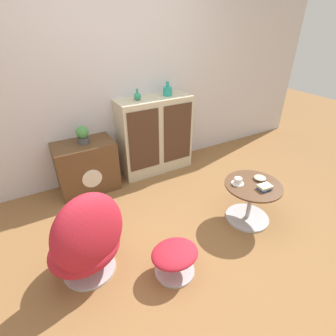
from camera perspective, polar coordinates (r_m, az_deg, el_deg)
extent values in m
plane|color=olive|center=(2.61, 4.01, -16.57)|extent=(12.00, 12.00, 0.00)
cube|color=silver|center=(3.34, -11.86, 19.41)|extent=(6.40, 0.06, 2.60)
cube|color=beige|center=(3.53, -2.91, 7.10)|extent=(0.97, 0.37, 1.01)
cube|color=#472D1E|center=(3.26, -5.20, 5.90)|extent=(0.41, 0.01, 0.77)
cube|color=#472D1E|center=(3.47, 2.11, 7.57)|extent=(0.41, 0.01, 0.77)
cube|color=brown|center=(3.32, -17.28, 0.28)|extent=(0.69, 0.43, 0.62)
cylinder|color=beige|center=(3.16, -16.16, -2.24)|extent=(0.23, 0.01, 0.23)
cylinder|color=#B7B7BC|center=(2.52, -16.64, -20.10)|extent=(0.44, 0.44, 0.02)
cylinder|color=#B7B7BC|center=(2.48, -16.85, -19.22)|extent=(0.06, 0.06, 0.09)
ellipsoid|color=#B21E2D|center=(2.34, -17.56, -16.17)|extent=(0.76, 0.70, 0.29)
ellipsoid|color=#B21E2D|center=(2.10, -16.75, -13.20)|extent=(0.71, 0.58, 0.65)
cylinder|color=#B7B7BC|center=(2.42, 1.44, -21.35)|extent=(0.34, 0.34, 0.02)
cylinder|color=#B7B7BC|center=(2.35, 1.46, -20.06)|extent=(0.04, 0.04, 0.15)
ellipsoid|color=#B21E2D|center=(2.26, 1.51, -18.12)|extent=(0.40, 0.34, 0.09)
cylinder|color=#B7B7BC|center=(3.01, 16.80, -10.24)|extent=(0.46, 0.46, 0.02)
cylinder|color=#B7B7BC|center=(2.88, 17.43, -7.05)|extent=(0.04, 0.04, 0.40)
cylinder|color=brown|center=(2.76, 18.09, -3.59)|extent=(0.57, 0.57, 0.02)
ellipsoid|color=#2D8E6B|center=(3.26, -6.69, 15.24)|extent=(0.09, 0.09, 0.09)
cylinder|color=#2D8E6B|center=(3.25, -6.76, 16.34)|extent=(0.03, 0.03, 0.05)
cylinder|color=teal|center=(3.44, -0.11, 16.38)|extent=(0.12, 0.12, 0.11)
cylinder|color=teal|center=(3.42, -0.11, 17.79)|extent=(0.04, 0.04, 0.07)
cylinder|color=#4C4C51|center=(3.17, -17.90, 5.79)|extent=(0.13, 0.13, 0.07)
sphere|color=#478E47|center=(3.14, -18.19, 7.40)|extent=(0.14, 0.14, 0.14)
cylinder|color=white|center=(2.73, 14.91, -3.22)|extent=(0.13, 0.13, 0.01)
cylinder|color=white|center=(2.71, 14.99, -2.71)|extent=(0.08, 0.08, 0.06)
cube|color=#1E478C|center=(2.72, 20.33, -4.12)|extent=(0.14, 0.11, 0.02)
cube|color=beige|center=(2.71, 20.36, -3.77)|extent=(0.14, 0.11, 0.02)
ellipsoid|color=beige|center=(2.85, 19.36, -2.06)|extent=(0.12, 0.12, 0.04)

